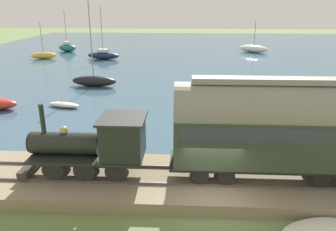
{
  "coord_description": "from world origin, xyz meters",
  "views": [
    {
      "loc": [
        -11.95,
        1.21,
        8.18
      ],
      "look_at": [
        4.45,
        2.09,
        2.51
      ],
      "focal_mm": 35.0,
      "sensor_mm": 36.0,
      "label": 1
    }
  ],
  "objects_px": {
    "sailboat_teal": "(67,47)",
    "beached_dinghy": "(316,229)",
    "sailboat_black": "(94,81)",
    "rowboat_off_pier": "(258,148)",
    "steam_locomotive": "(99,142)",
    "sailboat_white": "(254,49)",
    "sailboat_navy": "(103,55)",
    "rowboat_near_shore": "(109,123)",
    "rowboat_far_out": "(64,105)",
    "passenger_coach": "(274,124)",
    "sailboat_yellow": "(44,55)"
  },
  "relations": [
    {
      "from": "sailboat_black",
      "to": "rowboat_off_pier",
      "type": "bearing_deg",
      "value": -132.8
    },
    {
      "from": "steam_locomotive",
      "to": "sailboat_yellow",
      "type": "xyz_separation_m",
      "value": [
        35.97,
        17.95,
        -1.66
      ]
    },
    {
      "from": "rowboat_far_out",
      "to": "rowboat_near_shore",
      "type": "bearing_deg",
      "value": -115.04
    },
    {
      "from": "sailboat_navy",
      "to": "rowboat_near_shore",
      "type": "relative_size",
      "value": 3.66
    },
    {
      "from": "sailboat_navy",
      "to": "rowboat_off_pier",
      "type": "distance_m",
      "value": 36.18
    },
    {
      "from": "passenger_coach",
      "to": "beached_dinghy",
      "type": "height_order",
      "value": "passenger_coach"
    },
    {
      "from": "rowboat_far_out",
      "to": "sailboat_teal",
      "type": "bearing_deg",
      "value": 33.96
    },
    {
      "from": "steam_locomotive",
      "to": "sailboat_black",
      "type": "xyz_separation_m",
      "value": [
        19.11,
        5.54,
        -1.61
      ]
    },
    {
      "from": "sailboat_yellow",
      "to": "beached_dinghy",
      "type": "height_order",
      "value": "sailboat_yellow"
    },
    {
      "from": "sailboat_navy",
      "to": "beached_dinghy",
      "type": "xyz_separation_m",
      "value": [
        -39.23,
        -17.53,
        -0.4
      ]
    },
    {
      "from": "steam_locomotive",
      "to": "rowboat_off_pier",
      "type": "distance_m",
      "value": 9.4
    },
    {
      "from": "sailboat_teal",
      "to": "sailboat_white",
      "type": "relative_size",
      "value": 1.3
    },
    {
      "from": "sailboat_teal",
      "to": "beached_dinghy",
      "type": "xyz_separation_m",
      "value": [
        -46.94,
        -25.81,
        -0.51
      ]
    },
    {
      "from": "sailboat_white",
      "to": "sailboat_yellow",
      "type": "bearing_deg",
      "value": 136.77
    },
    {
      "from": "sailboat_white",
      "to": "sailboat_navy",
      "type": "bearing_deg",
      "value": 141.45
    },
    {
      "from": "steam_locomotive",
      "to": "passenger_coach",
      "type": "height_order",
      "value": "passenger_coach"
    },
    {
      "from": "sailboat_yellow",
      "to": "rowboat_off_pier",
      "type": "xyz_separation_m",
      "value": [
        -31.78,
        -26.12,
        -0.34
      ]
    },
    {
      "from": "sailboat_black",
      "to": "sailboat_yellow",
      "type": "xyz_separation_m",
      "value": [
        16.86,
        12.42,
        -0.05
      ]
    },
    {
      "from": "sailboat_navy",
      "to": "sailboat_white",
      "type": "bearing_deg",
      "value": -63.29
    },
    {
      "from": "sailboat_white",
      "to": "sailboat_black",
      "type": "bearing_deg",
      "value": 172.61
    },
    {
      "from": "steam_locomotive",
      "to": "rowboat_near_shore",
      "type": "relative_size",
      "value": 2.74
    },
    {
      "from": "sailboat_navy",
      "to": "sailboat_black",
      "type": "distance_m",
      "value": 17.38
    },
    {
      "from": "sailboat_navy",
      "to": "rowboat_far_out",
      "type": "xyz_separation_m",
      "value": [
        -24.29,
        -2.59,
        -0.41
      ]
    },
    {
      "from": "rowboat_off_pier",
      "to": "passenger_coach",
      "type": "bearing_deg",
      "value": 135.6
    },
    {
      "from": "sailboat_navy",
      "to": "sailboat_yellow",
      "type": "xyz_separation_m",
      "value": [
        -0.22,
        9.24,
        -0.08
      ]
    },
    {
      "from": "passenger_coach",
      "to": "sailboat_teal",
      "type": "relative_size",
      "value": 1.28
    },
    {
      "from": "sailboat_white",
      "to": "rowboat_near_shore",
      "type": "bearing_deg",
      "value": -172.68
    },
    {
      "from": "sailboat_white",
      "to": "sailboat_teal",
      "type": "bearing_deg",
      "value": 123.59
    },
    {
      "from": "sailboat_white",
      "to": "rowboat_near_shore",
      "type": "xyz_separation_m",
      "value": [
        -36.76,
        17.06,
        -0.45
      ]
    },
    {
      "from": "steam_locomotive",
      "to": "sailboat_black",
      "type": "bearing_deg",
      "value": 16.15
    },
    {
      "from": "passenger_coach",
      "to": "rowboat_far_out",
      "type": "relative_size",
      "value": 3.07
    },
    {
      "from": "sailboat_navy",
      "to": "sailboat_black",
      "type": "height_order",
      "value": "sailboat_black"
    },
    {
      "from": "passenger_coach",
      "to": "beached_dinghy",
      "type": "xyz_separation_m",
      "value": [
        -3.03,
        -1.09,
        -2.99
      ]
    },
    {
      "from": "steam_locomotive",
      "to": "sailboat_teal",
      "type": "height_order",
      "value": "sailboat_teal"
    },
    {
      "from": "passenger_coach",
      "to": "sailboat_teal",
      "type": "bearing_deg",
      "value": 29.38
    },
    {
      "from": "steam_locomotive",
      "to": "sailboat_navy",
      "type": "distance_m",
      "value": 37.26
    },
    {
      "from": "sailboat_black",
      "to": "beached_dinghy",
      "type": "xyz_separation_m",
      "value": [
        -22.14,
        -14.36,
        -0.37
      ]
    },
    {
      "from": "sailboat_black",
      "to": "rowboat_near_shore",
      "type": "distance_m",
      "value": 11.92
    },
    {
      "from": "sailboat_teal",
      "to": "beached_dinghy",
      "type": "distance_m",
      "value": 53.57
    },
    {
      "from": "sailboat_teal",
      "to": "rowboat_off_pier",
      "type": "xyz_separation_m",
      "value": [
        -39.71,
        -25.15,
        -0.53
      ]
    },
    {
      "from": "rowboat_off_pier",
      "to": "beached_dinghy",
      "type": "distance_m",
      "value": 7.25
    },
    {
      "from": "sailboat_teal",
      "to": "rowboat_off_pier",
      "type": "relative_size",
      "value": 3.1
    },
    {
      "from": "sailboat_teal",
      "to": "rowboat_near_shore",
      "type": "xyz_separation_m",
      "value": [
        -35.98,
        -15.56,
        -0.55
      ]
    },
    {
      "from": "rowboat_far_out",
      "to": "passenger_coach",
      "type": "bearing_deg",
      "value": -115.45
    },
    {
      "from": "steam_locomotive",
      "to": "rowboat_off_pier",
      "type": "height_order",
      "value": "steam_locomotive"
    },
    {
      "from": "sailboat_teal",
      "to": "sailboat_yellow",
      "type": "height_order",
      "value": "sailboat_teal"
    },
    {
      "from": "sailboat_navy",
      "to": "sailboat_black",
      "type": "xyz_separation_m",
      "value": [
        -17.09,
        -3.17,
        -0.03
      ]
    },
    {
      "from": "steam_locomotive",
      "to": "sailboat_white",
      "type": "distance_m",
      "value": 47.38
    },
    {
      "from": "steam_locomotive",
      "to": "sailboat_teal",
      "type": "relative_size",
      "value": 0.81
    },
    {
      "from": "sailboat_navy",
      "to": "rowboat_near_shore",
      "type": "height_order",
      "value": "sailboat_navy"
    }
  ]
}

